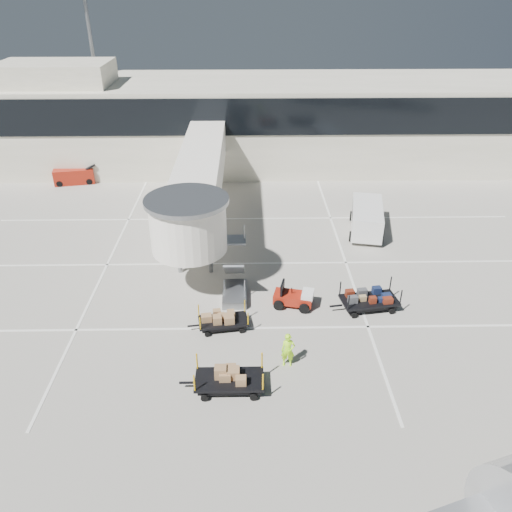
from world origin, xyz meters
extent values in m
plane|color=#BBB5A7|center=(0.00, 0.00, 0.00)|extent=(140.00, 140.00, 0.00)
cube|color=white|center=(0.00, 2.00, 0.01)|extent=(40.00, 0.15, 0.02)
cube|color=white|center=(0.00, 9.00, 0.01)|extent=(40.00, 0.15, 0.02)
cube|color=white|center=(0.00, 16.00, 0.01)|extent=(40.00, 0.15, 0.02)
cube|color=white|center=(6.00, 10.00, 0.01)|extent=(0.15, 30.00, 0.02)
cube|color=white|center=(-10.00, 10.00, 0.01)|extent=(0.15, 30.00, 0.02)
cube|color=silver|center=(0.00, 30.00, 4.00)|extent=(64.00, 12.00, 8.00)
cube|color=black|center=(0.00, 23.95, 6.00)|extent=(64.00, 0.12, 3.20)
cube|color=silver|center=(-18.00, 28.00, 9.00)|extent=(10.00, 6.00, 2.00)
cylinder|color=gray|center=(-16.00, 34.00, 7.50)|extent=(0.36, 0.36, 15.00)
cube|color=white|center=(-4.00, 15.00, 4.30)|extent=(3.00, 18.00, 2.80)
cylinder|color=white|center=(-4.00, 6.00, 4.30)|extent=(4.40, 4.40, 3.00)
cylinder|color=gray|center=(-4.00, 6.00, 5.90)|extent=(4.80, 4.80, 0.25)
cylinder|color=gray|center=(-5.00, 8.00, 1.45)|extent=(0.28, 0.28, 2.90)
cylinder|color=gray|center=(-3.00, 8.00, 1.45)|extent=(0.28, 0.28, 2.90)
cylinder|color=gray|center=(-5.00, 15.00, 1.45)|extent=(0.28, 0.28, 2.90)
cylinder|color=gray|center=(-3.00, 15.00, 1.45)|extent=(0.28, 0.28, 2.90)
cylinder|color=gray|center=(-5.00, 22.00, 1.45)|extent=(0.28, 0.28, 2.90)
cylinder|color=gray|center=(-3.00, 22.00, 1.45)|extent=(0.28, 0.28, 2.90)
cube|color=gray|center=(-1.40, 5.00, 0.25)|extent=(1.40, 2.60, 0.50)
cube|color=gray|center=(-1.40, 5.60, 1.60)|extent=(1.20, 2.60, 2.06)
cube|color=gray|center=(-1.40, 7.00, 2.85)|extent=(1.40, 1.20, 0.12)
cube|color=maroon|center=(2.03, 4.13, 0.51)|extent=(2.41, 1.56, 0.56)
cube|color=white|center=(2.84, 3.94, 0.88)|extent=(0.87, 1.14, 0.32)
cube|color=black|center=(1.40, 4.29, 1.07)|extent=(0.33, 0.93, 0.83)
cylinder|color=black|center=(1.16, 3.72, 0.30)|extent=(0.63, 0.36, 0.59)
cylinder|color=black|center=(1.45, 4.89, 0.30)|extent=(0.63, 0.36, 0.59)
cylinder|color=black|center=(2.61, 3.37, 0.30)|extent=(0.63, 0.36, 0.59)
cylinder|color=black|center=(2.89, 4.55, 0.30)|extent=(0.63, 0.36, 0.59)
cube|color=black|center=(6.38, 3.73, 0.59)|extent=(3.43, 2.09, 0.13)
cube|color=black|center=(6.38, 3.73, 0.40)|extent=(3.07, 1.81, 0.27)
cube|color=black|center=(4.42, 3.42, 0.43)|extent=(0.75, 0.20, 0.09)
cylinder|color=black|center=(5.38, 2.84, 0.18)|extent=(0.38, 0.21, 0.36)
cylinder|color=black|center=(5.15, 4.26, 0.18)|extent=(0.38, 0.21, 0.36)
cylinder|color=black|center=(7.60, 3.19, 0.18)|extent=(0.38, 0.21, 0.36)
cylinder|color=black|center=(7.37, 4.62, 0.18)|extent=(0.38, 0.21, 0.36)
cylinder|color=black|center=(4.97, 2.77, 1.07)|extent=(0.07, 0.07, 0.96)
cylinder|color=black|center=(4.74, 4.20, 1.07)|extent=(0.07, 0.07, 0.96)
cylinder|color=black|center=(8.01, 3.26, 1.07)|extent=(0.07, 0.07, 0.96)
cylinder|color=black|center=(7.78, 4.69, 1.07)|extent=(0.07, 0.07, 0.96)
cube|color=#424346|center=(6.81, 3.78, 0.86)|extent=(0.49, 0.48, 0.42)
cube|color=#424346|center=(5.46, 3.59, 0.89)|extent=(0.62, 0.46, 0.47)
cube|color=#131D3C|center=(6.54, 3.28, 0.81)|extent=(0.58, 0.39, 0.32)
cube|color=#9E8356|center=(5.38, 3.76, 0.81)|extent=(0.43, 0.42, 0.31)
cube|color=#424346|center=(6.24, 4.23, 0.83)|extent=(0.48, 0.44, 0.35)
cube|color=#424346|center=(6.93, 3.76, 0.83)|extent=(0.47, 0.34, 0.35)
cube|color=#424346|center=(6.13, 3.88, 0.88)|extent=(0.46, 0.38, 0.45)
cube|color=#424346|center=(7.51, 3.43, 0.81)|extent=(0.46, 0.45, 0.32)
cube|color=#612011|center=(5.62, 3.52, 0.89)|extent=(0.58, 0.46, 0.46)
cube|color=black|center=(-1.49, -2.57, 0.58)|extent=(3.19, 1.60, 0.13)
cube|color=black|center=(-1.49, -2.57, 0.39)|extent=(2.87, 1.36, 0.27)
cube|color=black|center=(-3.45, -2.57, 0.42)|extent=(0.74, 0.09, 0.08)
cylinder|color=black|center=(-2.60, -3.29, 0.18)|extent=(0.36, 0.15, 0.36)
cylinder|color=black|center=(-2.60, -1.85, 0.18)|extent=(0.36, 0.15, 0.36)
cylinder|color=black|center=(-0.37, -3.28, 0.18)|extent=(0.36, 0.15, 0.36)
cylinder|color=black|center=(-0.37, -1.85, 0.18)|extent=(0.36, 0.15, 0.36)
cylinder|color=#E3A70B|center=(-3.02, -3.29, 1.06)|extent=(0.07, 0.07, 0.96)
cylinder|color=#E3A70B|center=(-3.02, -1.86, 1.06)|extent=(0.07, 0.07, 0.96)
cylinder|color=#E3A70B|center=(0.04, -3.28, 1.06)|extent=(0.07, 0.07, 0.96)
cylinder|color=#E3A70B|center=(0.04, -1.85, 1.06)|extent=(0.07, 0.07, 0.96)
cube|color=#9F6F4D|center=(-0.58, -2.71, 0.85)|extent=(0.53, 0.41, 0.41)
cube|color=#9F6F4D|center=(-2.19, -2.71, 0.88)|extent=(0.59, 0.42, 0.47)
cube|color=#9F6F4D|center=(-0.52, -2.85, 0.84)|extent=(0.49, 0.46, 0.38)
cube|color=#9F6F4D|center=(-1.30, -3.06, 0.85)|extent=(0.68, 0.54, 0.41)
cube|color=#9F6F4D|center=(-0.84, -2.95, 0.85)|extent=(0.52, 0.44, 0.40)
cube|color=black|center=(-1.96, 2.05, 0.49)|extent=(2.83, 1.71, 0.11)
cube|color=black|center=(-1.96, 2.05, 0.33)|extent=(2.54, 1.47, 0.22)
cube|color=black|center=(-3.58, 1.81, 0.35)|extent=(0.62, 0.16, 0.07)
cylinder|color=black|center=(-2.79, 1.32, 0.15)|extent=(0.32, 0.17, 0.30)
cylinder|color=black|center=(-2.97, 2.51, 0.15)|extent=(0.32, 0.17, 0.30)
cylinder|color=black|center=(-0.95, 1.60, 0.15)|extent=(0.32, 0.17, 0.30)
cylinder|color=black|center=(-1.12, 2.78, 0.15)|extent=(0.32, 0.17, 0.30)
cylinder|color=#E3A70B|center=(-3.13, 1.27, 0.89)|extent=(0.06, 0.06, 0.80)
cylinder|color=#E3A70B|center=(-3.31, 2.45, 0.89)|extent=(0.06, 0.06, 0.80)
cylinder|color=#E3A70B|center=(-0.60, 1.65, 0.89)|extent=(0.06, 0.06, 0.80)
cylinder|color=#E3A70B|center=(-0.78, 2.83, 0.89)|extent=(0.06, 0.06, 0.80)
cube|color=#9F6F4D|center=(-2.05, 2.29, 0.75)|extent=(0.41, 0.40, 0.42)
cube|color=#9F6F4D|center=(-2.31, 1.71, 0.73)|extent=(0.57, 0.41, 0.38)
cube|color=#9F6F4D|center=(-2.69, 2.05, 0.77)|extent=(0.55, 0.46, 0.46)
cube|color=#9F6F4D|center=(-1.52, 1.78, 0.70)|extent=(0.49, 0.53, 0.32)
cube|color=#9F6F4D|center=(-1.71, 1.68, 0.77)|extent=(0.53, 0.43, 0.45)
cube|color=#9F6F4D|center=(-2.55, 1.64, 0.74)|extent=(0.57, 0.40, 0.39)
cube|color=#9F6F4D|center=(-2.26, 2.18, 0.74)|extent=(0.60, 0.44, 0.40)
cube|color=#9F6F4D|center=(-1.59, 2.16, 0.77)|extent=(0.59, 0.47, 0.46)
imported|color=#ABFF1A|center=(1.34, -0.96, 0.93)|extent=(0.70, 0.48, 1.86)
cube|color=white|center=(8.27, 13.64, 1.16)|extent=(3.14, 5.63, 1.72)
cube|color=white|center=(8.73, 15.98, 0.83)|extent=(2.13, 0.99, 1.00)
cube|color=black|center=(8.31, 13.86, 1.61)|extent=(2.78, 3.68, 0.69)
cylinder|color=black|center=(6.90, 12.11, 0.38)|extent=(0.41, 0.79, 0.75)
cylinder|color=black|center=(8.96, 11.70, 0.38)|extent=(0.41, 0.79, 0.75)
cylinder|color=black|center=(7.58, 15.58, 0.38)|extent=(0.41, 0.79, 0.75)
cylinder|color=black|center=(9.64, 15.18, 0.38)|extent=(0.41, 0.79, 0.75)
cube|color=maroon|center=(-16.51, 24.00, 0.70)|extent=(3.76, 2.15, 1.40)
cube|color=black|center=(-14.96, 24.31, 1.58)|extent=(1.13, 1.45, 0.50)
cylinder|color=black|center=(-17.66, 23.11, 0.28)|extent=(0.59, 0.34, 0.56)
cylinder|color=black|center=(-17.92, 24.39, 0.28)|extent=(0.59, 0.34, 0.56)
cylinder|color=black|center=(-15.10, 23.61, 0.28)|extent=(0.59, 0.34, 0.56)
cylinder|color=black|center=(-15.36, 24.89, 0.28)|extent=(0.59, 0.34, 0.56)
camera|label=1|loc=(-0.56, -19.80, 16.98)|focal=35.00mm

